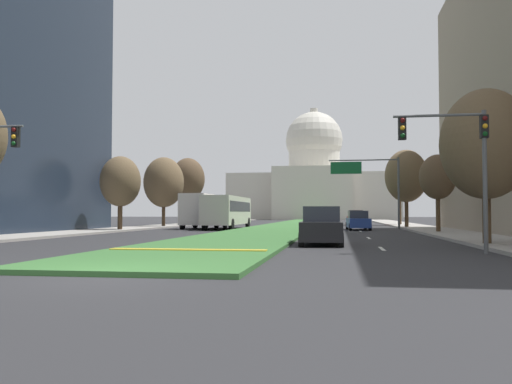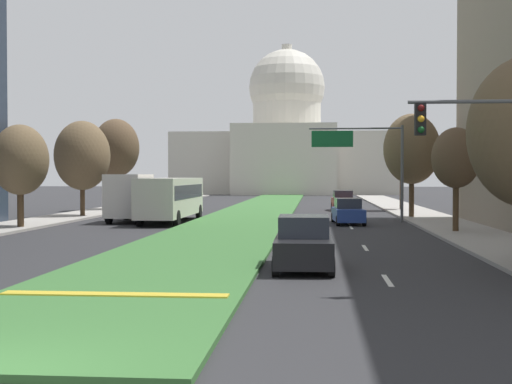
% 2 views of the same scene
% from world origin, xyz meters
% --- Properties ---
extents(ground_plane, '(260.00, 260.00, 0.00)m').
position_xyz_m(ground_plane, '(0.00, 56.47, 0.00)').
color(ground_plane, '#2B2B2D').
extents(grass_median, '(6.38, 101.64, 0.14)m').
position_xyz_m(grass_median, '(0.00, 50.82, 0.07)').
color(grass_median, '#386B33').
rests_on(grass_median, ground_plane).
extents(median_curb_nose, '(5.74, 0.50, 0.04)m').
position_xyz_m(median_curb_nose, '(0.00, 7.01, 0.16)').
color(median_curb_nose, gold).
rests_on(median_curb_nose, grass_median).
extents(lane_dashes_right, '(0.16, 56.11, 0.01)m').
position_xyz_m(lane_dashes_right, '(7.15, 35.70, 0.00)').
color(lane_dashes_right, silver).
rests_on(lane_dashes_right, ground_plane).
extents(sidewalk_left, '(4.00, 101.64, 0.15)m').
position_xyz_m(sidewalk_left, '(-13.11, 45.17, 0.07)').
color(sidewalk_left, '#9E9991').
rests_on(sidewalk_left, ground_plane).
extents(sidewalk_right, '(4.00, 101.64, 0.15)m').
position_xyz_m(sidewalk_right, '(13.11, 45.17, 0.07)').
color(sidewalk_right, '#9E9991').
rests_on(sidewalk_right, ground_plane).
extents(capitol_building, '(37.95, 23.74, 25.92)m').
position_xyz_m(capitol_building, '(0.00, 112.16, 8.42)').
color(capitol_building, beige).
rests_on(capitol_building, ground_plane).
extents(traffic_light_near_right, '(3.34, 0.35, 5.20)m').
position_xyz_m(traffic_light_near_right, '(9.77, 8.55, 3.80)').
color(traffic_light_near_right, '#515456').
rests_on(traffic_light_near_right, ground_plane).
extents(overhead_guide_sign, '(6.33, 0.20, 6.50)m').
position_xyz_m(overhead_guide_sign, '(8.41, 37.74, 4.68)').
color(overhead_guide_sign, '#515456').
rests_on(overhead_guide_sign, ground_plane).
extents(street_tree_right_near, '(3.91, 3.91, 6.97)m').
position_xyz_m(street_tree_right_near, '(11.83, 13.07, 4.51)').
color(street_tree_right_near, '#4C3823').
rests_on(street_tree_right_near, ground_plane).
extents(street_tree_left_mid, '(3.28, 3.28, 6.09)m').
position_xyz_m(street_tree_left_mid, '(-12.09, 29.42, 4.02)').
color(street_tree_left_mid, '#4C3823').
rests_on(street_tree_left_mid, ground_plane).
extents(street_tree_right_mid, '(2.61, 2.61, 5.71)m').
position_xyz_m(street_tree_right_mid, '(12.51, 28.33, 4.04)').
color(street_tree_right_mid, '#4C3823').
rests_on(street_tree_right_mid, ground_plane).
extents(street_tree_left_far, '(4.10, 4.10, 7.17)m').
position_xyz_m(street_tree_left_far, '(-12.21, 40.68, 4.59)').
color(street_tree_left_far, '#4C3823').
rests_on(street_tree_left_far, ground_plane).
extents(street_tree_right_far, '(4.06, 4.06, 7.58)m').
position_xyz_m(street_tree_right_far, '(11.92, 41.33, 5.02)').
color(street_tree_right_far, '#4C3823').
rests_on(street_tree_right_far, ground_plane).
extents(street_tree_left_distant, '(4.09, 4.09, 8.12)m').
position_xyz_m(street_tree_left_distant, '(-12.55, 50.75, 5.55)').
color(street_tree_left_distant, '#4C3823').
rests_on(street_tree_left_distant, ground_plane).
extents(street_tree_right_distant, '(3.20, 3.20, 7.24)m').
position_xyz_m(street_tree_right_distant, '(12.60, 52.82, 5.20)').
color(street_tree_right_distant, '#4C3823').
rests_on(street_tree_right_distant, ground_plane).
extents(sedan_lead_stopped, '(1.99, 4.65, 1.78)m').
position_xyz_m(sedan_lead_stopped, '(4.62, 13.41, 0.83)').
color(sedan_lead_stopped, black).
rests_on(sedan_lead_stopped, ground_plane).
extents(sedan_midblock, '(2.07, 4.78, 1.66)m').
position_xyz_m(sedan_midblock, '(7.10, 35.43, 0.78)').
color(sedan_midblock, navy).
rests_on(sedan_midblock, ground_plane).
extents(sedan_distant, '(2.05, 4.62, 1.80)m').
position_xyz_m(sedan_distant, '(7.45, 52.87, 0.84)').
color(sedan_distant, maroon).
rests_on(sedan_distant, ground_plane).
extents(box_truck_delivery, '(2.40, 6.40, 3.20)m').
position_xyz_m(box_truck_delivery, '(-7.25, 36.23, 1.68)').
color(box_truck_delivery, '#BCBCC1').
rests_on(box_truck_delivery, ground_plane).
extents(city_bus, '(2.62, 11.00, 2.95)m').
position_xyz_m(city_bus, '(-4.62, 36.21, 1.77)').
color(city_bus, beige).
rests_on(city_bus, ground_plane).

